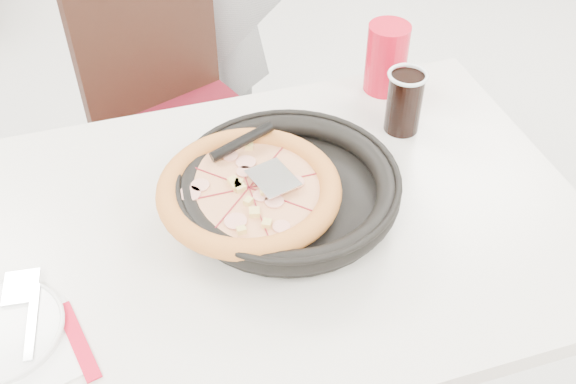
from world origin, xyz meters
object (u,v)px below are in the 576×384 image
object	(u,v)px
main_table	(268,339)
chair_far	(190,133)
red_cup	(387,58)
cola_glass	(404,103)
pizza_pan	(288,195)
pizza	(249,197)

from	to	relation	value
main_table	chair_far	size ratio (longest dim) A/B	1.26
main_table	red_cup	bearing A→B (deg)	41.25
main_table	cola_glass	world-z (taller)	cola_glass
main_table	cola_glass	xyz separation A→B (m)	(0.36, 0.18, 0.44)
chair_far	red_cup	xyz separation A→B (m)	(0.42, -0.32, 0.35)
chair_far	cola_glass	bearing A→B (deg)	109.44
main_table	red_cup	size ratio (longest dim) A/B	7.50
pizza_pan	red_cup	world-z (taller)	red_cup
pizza	red_cup	bearing A→B (deg)	38.71
pizza_pan	cola_glass	xyz separation A→B (m)	(0.31, 0.17, 0.02)
chair_far	cola_glass	world-z (taller)	chair_far
pizza_pan	red_cup	distance (m)	0.46
chair_far	pizza_pan	bearing A→B (deg)	77.35
main_table	pizza_pan	xyz separation A→B (m)	(0.05, 0.01, 0.42)
pizza_pan	chair_far	bearing A→B (deg)	97.67
chair_far	pizza_pan	world-z (taller)	chair_far
chair_far	pizza_pan	size ratio (longest dim) A/B	2.47
chair_far	pizza	bearing A→B (deg)	70.93
pizza_pan	pizza	distance (m)	0.07
pizza	main_table	bearing A→B (deg)	-24.25
chair_far	pizza_pan	xyz separation A→B (m)	(0.09, -0.64, 0.32)
main_table	pizza	size ratio (longest dim) A/B	4.16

